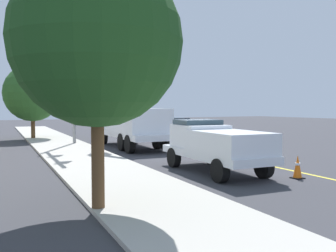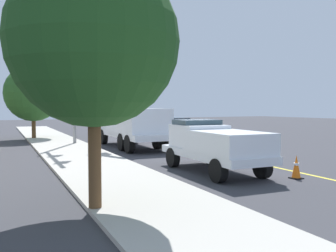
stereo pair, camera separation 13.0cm
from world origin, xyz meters
name	(u,v)px [view 1 (the left image)]	position (x,y,z in m)	size (l,w,h in m)	color
ground	(191,149)	(0.00, 0.00, 0.00)	(120.00, 120.00, 0.00)	#38383D
sidewalk_far_side	(75,154)	(0.47, 7.10, 0.06)	(60.00, 3.60, 0.12)	#B2ADA3
lane_centre_stripe	(191,149)	(0.00, 0.00, 0.00)	(50.00, 0.16, 0.01)	yellow
utility_bucket_truck	(131,122)	(2.63, 2.91, 1.63)	(8.35, 3.03, 7.57)	white
service_pickup_truck	(216,144)	(-7.61, 3.57, 1.12)	(5.73, 2.48, 2.06)	white
passing_minivan	(173,126)	(8.50, -3.42, 0.97)	(4.91, 2.21, 1.69)	maroon
traffic_cone_leading	(298,167)	(-10.10, 1.69, 0.43)	(0.40, 0.40, 0.87)	black
traffic_cone_mid_front	(211,151)	(-4.46, 1.60, 0.44)	(0.40, 0.40, 0.89)	black
traffic_cone_mid_rear	(175,142)	(0.48, 0.87, 0.42)	(0.40, 0.40, 0.85)	black
traffic_cone_trailing	(140,135)	(6.80, 0.45, 0.39)	(0.40, 0.40, 0.80)	black
traffic_signal_mast	(79,65)	(4.28, 5.83, 5.29)	(6.12, 0.72, 8.06)	gray
street_tree_left	(97,42)	(-10.89, 9.46, 4.20)	(4.20, 4.20, 6.30)	brown
street_tree_right	(32,93)	(11.73, 7.57, 3.70)	(4.50, 4.50, 5.96)	brown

